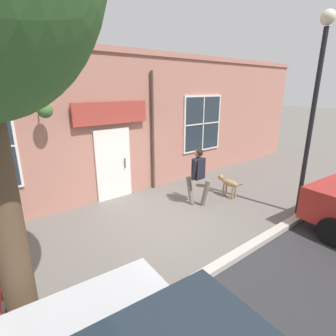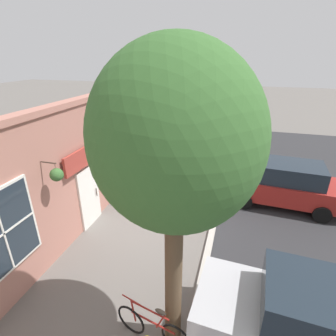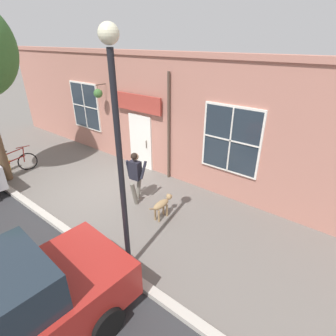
{
  "view_description": "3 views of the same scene",
  "coord_description": "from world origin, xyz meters",
  "px_view_note": "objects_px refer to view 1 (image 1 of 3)",
  "views": [
    {
      "loc": [
        4.62,
        -3.57,
        3.21
      ],
      "look_at": [
        -0.02,
        0.11,
        1.39
      ],
      "focal_mm": 28.0,
      "sensor_mm": 36.0,
      "label": 1
    },
    {
      "loc": [
        2.56,
        -6.97,
        5.53
      ],
      "look_at": [
        -0.0,
        1.95,
        1.45
      ],
      "focal_mm": 28.0,
      "sensor_mm": 36.0,
      "label": 2
    },
    {
      "loc": [
        4.63,
        6.43,
        4.6
      ],
      "look_at": [
        -0.62,
        2.3,
        1.3
      ],
      "focal_mm": 28.0,
      "sensor_mm": 36.0,
      "label": 3
    }
  ],
  "objects_px": {
    "pedestrian_walking": "(198,172)",
    "street_lamp": "(316,90)",
    "dog_on_leash": "(228,183)",
    "leaning_bicycle": "(2,320)"
  },
  "relations": [
    {
      "from": "pedestrian_walking",
      "to": "street_lamp",
      "type": "distance_m",
      "value": 3.45
    },
    {
      "from": "pedestrian_walking",
      "to": "street_lamp",
      "type": "bearing_deg",
      "value": 40.46
    },
    {
      "from": "dog_on_leash",
      "to": "street_lamp",
      "type": "bearing_deg",
      "value": 17.07
    },
    {
      "from": "dog_on_leash",
      "to": "leaning_bicycle",
      "type": "xyz_separation_m",
      "value": [
        1.36,
        -6.12,
        -0.06
      ]
    },
    {
      "from": "leaning_bicycle",
      "to": "pedestrian_walking",
      "type": "bearing_deg",
      "value": 107.01
    },
    {
      "from": "pedestrian_walking",
      "to": "street_lamp",
      "type": "height_order",
      "value": "street_lamp"
    },
    {
      "from": "pedestrian_walking",
      "to": "street_lamp",
      "type": "xyz_separation_m",
      "value": [
        2.04,
        1.74,
        2.18
      ]
    },
    {
      "from": "dog_on_leash",
      "to": "leaning_bicycle",
      "type": "relative_size",
      "value": 0.58
    },
    {
      "from": "dog_on_leash",
      "to": "leaning_bicycle",
      "type": "bearing_deg",
      "value": -77.43
    },
    {
      "from": "leaning_bicycle",
      "to": "street_lamp",
      "type": "bearing_deg",
      "value": 85.55
    }
  ]
}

